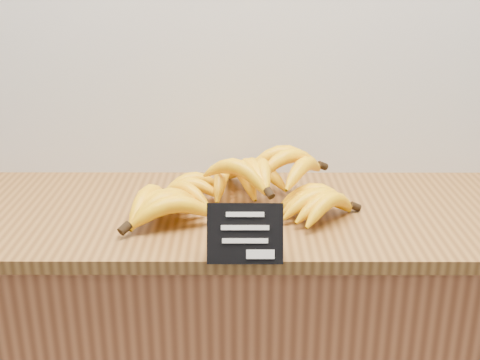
# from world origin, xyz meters

# --- Properties ---
(counter_top) EXTENTS (1.50, 0.54, 0.03)m
(counter_top) POSITION_xyz_m (0.15, 2.75, 0.92)
(counter_top) COLOR brown
(counter_top) RESTS_ON counter
(chalkboard_sign) EXTENTS (0.15, 0.05, 0.11)m
(chalkboard_sign) POSITION_xyz_m (0.16, 2.49, 0.99)
(chalkboard_sign) COLOR black
(chalkboard_sign) RESTS_ON counter_top
(banana_pile) EXTENTS (0.58, 0.38, 0.12)m
(banana_pile) POSITION_xyz_m (0.16, 2.76, 0.98)
(banana_pile) COLOR yellow
(banana_pile) RESTS_ON counter_top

